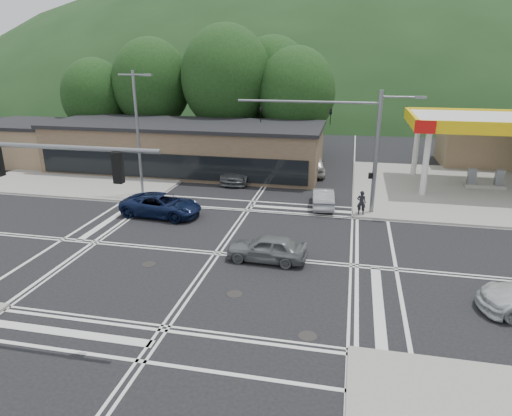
% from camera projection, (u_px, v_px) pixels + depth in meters
% --- Properties ---
extents(ground, '(120.00, 120.00, 0.00)m').
position_uv_depth(ground, '(217.00, 253.00, 24.29)').
color(ground, black).
rests_on(ground, ground).
extents(sidewalk_ne, '(16.00, 16.00, 0.15)m').
position_uv_depth(sidewalk_ne, '(459.00, 190.00, 35.21)').
color(sidewalk_ne, gray).
rests_on(sidewalk_ne, ground).
extents(sidewalk_nw, '(16.00, 16.00, 0.15)m').
position_uv_depth(sidewalk_nw, '(105.00, 171.00, 41.11)').
color(sidewalk_nw, gray).
rests_on(sidewalk_nw, ground).
extents(gas_station_canopy, '(12.32, 8.34, 5.75)m').
position_uv_depth(gas_station_canopy, '(494.00, 125.00, 34.13)').
color(gas_station_canopy, silver).
rests_on(gas_station_canopy, ground).
extents(convenience_store, '(10.00, 6.00, 3.80)m').
position_uv_depth(convenience_store, '(497.00, 145.00, 42.90)').
color(convenience_store, '#846B4F').
rests_on(convenience_store, ground).
extents(commercial_row, '(24.00, 8.00, 4.00)m').
position_uv_depth(commercial_row, '(185.00, 148.00, 40.97)').
color(commercial_row, brown).
rests_on(commercial_row, ground).
extents(commercial_nw, '(8.00, 7.00, 3.60)m').
position_uv_depth(commercial_nw, '(29.00, 144.00, 44.18)').
color(commercial_nw, '#846B4F').
rests_on(commercial_nw, ground).
extents(hill_north, '(252.00, 126.00, 140.00)m').
position_uv_depth(hill_north, '(326.00, 98.00, 107.63)').
color(hill_north, '#1C3718').
rests_on(hill_north, ground).
extents(tree_n_a, '(8.00, 8.00, 11.75)m').
position_uv_depth(tree_n_a, '(152.00, 84.00, 46.97)').
color(tree_n_a, '#382619').
rests_on(tree_n_a, ground).
extents(tree_n_b, '(9.00, 9.00, 12.98)m').
position_uv_depth(tree_n_b, '(226.00, 78.00, 45.19)').
color(tree_n_b, '#382619').
rests_on(tree_n_b, ground).
extents(tree_n_c, '(7.60, 7.60, 10.87)m').
position_uv_depth(tree_n_c, '(296.00, 93.00, 44.23)').
color(tree_n_c, '#382619').
rests_on(tree_n_c, ground).
extents(tree_n_d, '(6.80, 6.80, 9.76)m').
position_uv_depth(tree_n_d, '(95.00, 96.00, 47.65)').
color(tree_n_d, '#382619').
rests_on(tree_n_d, ground).
extents(tree_n_e, '(8.40, 8.40, 11.98)m').
position_uv_depth(tree_n_e, '(273.00, 83.00, 48.31)').
color(tree_n_e, '#382619').
rests_on(tree_n_e, ground).
extents(streetlight_nw, '(2.50, 0.25, 9.00)m').
position_uv_depth(streetlight_nw, '(138.00, 128.00, 32.66)').
color(streetlight_nw, slate).
rests_on(streetlight_nw, ground).
extents(signal_mast_ne, '(11.65, 0.30, 8.00)m').
position_uv_depth(signal_mast_ne, '(357.00, 137.00, 28.89)').
color(signal_mast_ne, slate).
rests_on(signal_mast_ne, ground).
extents(car_blue_west, '(5.46, 2.87, 1.46)m').
position_uv_depth(car_blue_west, '(161.00, 205.00, 29.69)').
color(car_blue_west, '#0B1534').
rests_on(car_blue_west, ground).
extents(car_grey_center, '(4.16, 1.80, 1.40)m').
position_uv_depth(car_grey_center, '(267.00, 248.00, 23.25)').
color(car_grey_center, slate).
rests_on(car_grey_center, ground).
extents(car_queue_a, '(1.84, 4.16, 1.33)m').
position_uv_depth(car_queue_a, '(323.00, 198.00, 31.44)').
color(car_queue_a, '#97999E').
rests_on(car_queue_a, ground).
extents(car_queue_b, '(2.50, 4.88, 1.59)m').
position_uv_depth(car_queue_b, '(314.00, 165.00, 39.88)').
color(car_queue_b, '#B4B4B0').
rests_on(car_queue_b, ground).
extents(car_northbound, '(2.30, 5.49, 1.59)m').
position_uv_depth(car_northbound, '(239.00, 171.00, 38.06)').
color(car_northbound, '#535658').
rests_on(car_northbound, ground).
extents(pedestrian, '(0.61, 0.42, 1.61)m').
position_uv_depth(pedestrian, '(361.00, 203.00, 29.46)').
color(pedestrian, black).
rests_on(pedestrian, sidewalk_ne).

